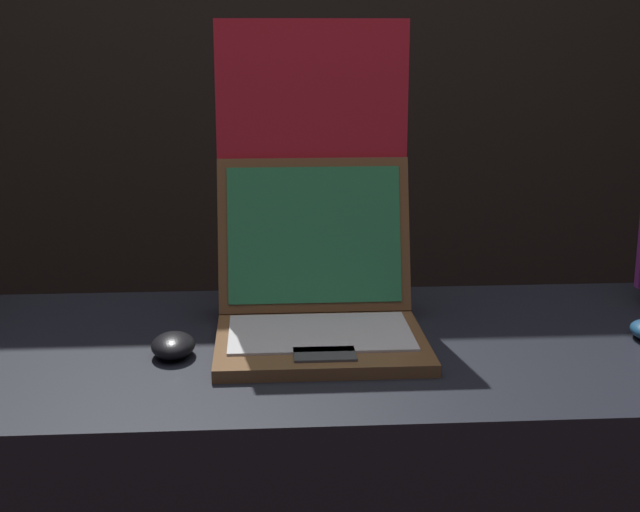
{
  "coord_description": "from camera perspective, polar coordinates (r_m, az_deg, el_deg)",
  "views": [
    {
      "loc": [
        -0.1,
        -1.08,
        1.36
      ],
      "look_at": [
        0.0,
        0.33,
        1.01
      ],
      "focal_mm": 50.0,
      "sensor_mm": 36.0,
      "label": 1
    }
  ],
  "objects": [
    {
      "name": "laptop_middle",
      "position": [
        1.51,
        -0.02,
        -2.74
      ],
      "size": [
        0.34,
        0.36,
        0.29
      ],
      "color": "brown",
      "rests_on": "display_counter"
    },
    {
      "name": "mouse_middle",
      "position": [
        1.45,
        -9.38,
        -5.66
      ],
      "size": [
        0.07,
        0.1,
        0.04
      ],
      "color": "black",
      "rests_on": "display_counter"
    },
    {
      "name": "promo_stand_middle",
      "position": [
        1.62,
        -0.4,
        5.26
      ],
      "size": [
        0.34,
        0.07,
        0.53
      ],
      "color": "black",
      "rests_on": "display_counter"
    },
    {
      "name": "wall_back",
      "position": [
        2.92,
        -2.11,
        14.8
      ],
      "size": [
        8.0,
        0.05,
        2.8
      ],
      "color": "black",
      "rests_on": "ground_plane"
    }
  ]
}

